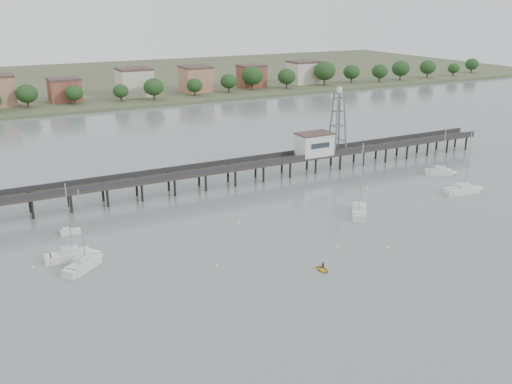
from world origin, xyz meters
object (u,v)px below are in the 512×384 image
sailboat_b (78,254)px  sailboat_c (359,209)px  sailboat_e (444,172)px  white_tender (70,232)px  pier (217,170)px  yellow_dinghy (323,271)px  sailboat_a (89,262)px  lattice_tower (338,123)px  sailboat_d (469,189)px

sailboat_b → sailboat_c: size_ratio=0.90×
sailboat_e → white_tender: (-83.91, 3.96, -0.25)m
sailboat_b → pier: bearing=37.1°
yellow_dinghy → sailboat_b: bearing=146.4°
pier → sailboat_a: bearing=-141.2°
lattice_tower → sailboat_c: size_ratio=1.06×
sailboat_e → sailboat_a: 84.33m
sailboat_e → yellow_dinghy: sailboat_e is taller
sailboat_b → sailboat_d: bearing=-0.9°
sailboat_e → sailboat_c: sailboat_c is taller
sailboat_d → white_tender: 80.54m
lattice_tower → sailboat_d: (13.84, -28.56, -10.46)m
pier → lattice_tower: (31.50, 0.00, 7.31)m
lattice_tower → sailboat_e: size_ratio=1.33×
sailboat_a → white_tender: sailboat_a is taller
pier → yellow_dinghy: (-2.81, -44.98, -3.79)m
sailboat_b → sailboat_e: bearing=7.4°
pier → yellow_dinghy: pier is taller
lattice_tower → sailboat_b: (-65.84, -23.39, -10.46)m
sailboat_a → white_tender: (-0.21, 14.19, -0.24)m
lattice_tower → sailboat_a: lattice_tower is taller
sailboat_e → sailboat_c: (-32.74, -10.67, -0.01)m
lattice_tower → white_tender: bearing=-169.0°
sailboat_d → sailboat_b: sailboat_d is taller
lattice_tower → sailboat_c: (-13.96, -27.35, -10.47)m
sailboat_b → sailboat_e: sailboat_b is taller
sailboat_b → sailboat_e: size_ratio=1.12×
lattice_tower → sailboat_b: size_ratio=1.18×
sailboat_e → yellow_dinghy: size_ratio=4.52×
yellow_dinghy → sailboat_c: bearing=41.8°
sailboat_d → pier: bearing=155.8°
white_tender → sailboat_c: bearing=-11.3°
sailboat_e → yellow_dinghy: bearing=-121.6°
sailboat_d → yellow_dinghy: 50.87m
yellow_dinghy → white_tender: bearing=134.5°
white_tender → sailboat_a: bearing=-84.5°
pier → white_tender: 36.12m
white_tender → yellow_dinghy: size_ratio=1.34×
sailboat_e → sailboat_a: size_ratio=0.89×
white_tender → pier: bearing=25.4°
pier → sailboat_b: 41.67m
pier → sailboat_d: sailboat_d is taller
white_tender → yellow_dinghy: bearing=-41.6°
sailboat_d → sailboat_c: 27.82m
sailboat_e → sailboat_c: bearing=-131.6°
sailboat_e → sailboat_a: sailboat_a is taller
pier → sailboat_b: sailboat_b is taller
white_tender → yellow_dinghy: yellow_dinghy is taller
white_tender → sailboat_d: bearing=-6.7°
pier → lattice_tower: 32.34m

